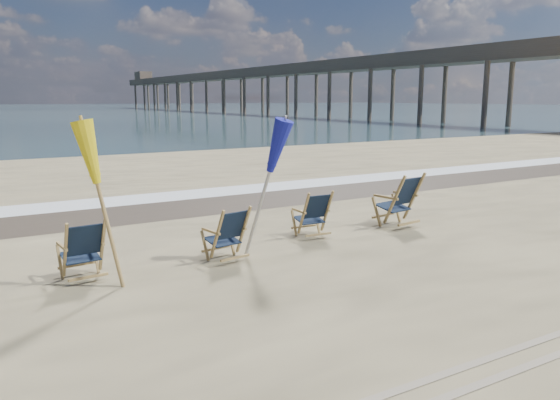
% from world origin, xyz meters
% --- Properties ---
extents(surf_foam, '(200.00, 1.40, 0.01)m').
position_xyz_m(surf_foam, '(0.00, 8.30, 0.00)').
color(surf_foam, silver).
rests_on(surf_foam, ground).
extents(wet_sand_strip, '(200.00, 2.60, 0.00)m').
position_xyz_m(wet_sand_strip, '(0.00, 6.80, 0.00)').
color(wet_sand_strip, '#42362A').
rests_on(wet_sand_strip, ground).
extents(tire_tracks, '(80.00, 1.30, 0.01)m').
position_xyz_m(tire_tracks, '(0.00, -2.80, 0.01)').
color(tire_tracks, gray).
rests_on(tire_tracks, ground).
extents(beach_chair_0, '(0.65, 0.71, 0.92)m').
position_xyz_m(beach_chair_0, '(-2.89, 2.31, 0.46)').
color(beach_chair_0, black).
rests_on(beach_chair_0, ground).
extents(beach_chair_1, '(0.68, 0.74, 0.91)m').
position_xyz_m(beach_chair_1, '(-0.71, 2.14, 0.45)').
color(beach_chair_1, black).
rests_on(beach_chair_1, ground).
extents(beach_chair_2, '(0.61, 0.68, 0.91)m').
position_xyz_m(beach_chair_2, '(1.30, 2.67, 0.45)').
color(beach_chair_2, black).
rests_on(beach_chair_2, ground).
extents(beach_chair_3, '(0.83, 0.91, 1.12)m').
position_xyz_m(beach_chair_3, '(3.37, 2.54, 0.56)').
color(beach_chair_3, black).
rests_on(beach_chair_3, ground).
extents(umbrella_yellow, '(0.30, 0.30, 2.30)m').
position_xyz_m(umbrella_yellow, '(-2.92, 1.92, 1.77)').
color(umbrella_yellow, '#AA884C').
rests_on(umbrella_yellow, ground).
extents(umbrella_blue, '(0.30, 0.30, 2.34)m').
position_xyz_m(umbrella_blue, '(-0.41, 2.04, 1.80)').
color(umbrella_blue, '#A5A5AD').
rests_on(umbrella_blue, ground).
extents(fishing_pier, '(4.40, 140.00, 9.30)m').
position_xyz_m(fishing_pier, '(38.00, 74.00, 4.65)').
color(fishing_pier, brown).
rests_on(fishing_pier, ground).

